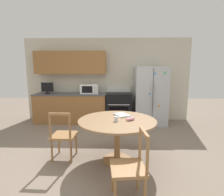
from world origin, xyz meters
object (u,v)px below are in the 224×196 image
(dining_chair_near, at_px, (130,168))
(microwave, at_px, (90,89))
(countertop_tv, at_px, (47,88))
(candle_glass, at_px, (116,119))
(oven_range, at_px, (119,108))
(dining_chair_left, at_px, (64,136))
(refrigerator, at_px, (150,96))

(dining_chair_near, bearing_deg, microwave, 10.55)
(countertop_tv, distance_m, candle_glass, 3.23)
(microwave, bearing_deg, oven_range, -3.95)
(microwave, distance_m, dining_chair_near, 3.54)
(countertop_tv, xyz_separation_m, dining_chair_left, (1.16, -2.27, -0.65))
(refrigerator, distance_m, countertop_tv, 3.14)
(microwave, xyz_separation_m, candle_glass, (0.83, -2.48, -0.25))
(oven_range, bearing_deg, refrigerator, -3.85)
(countertop_tv, height_order, dining_chair_near, countertop_tv)
(countertop_tv, relative_size, dining_chair_left, 0.40)
(oven_range, xyz_separation_m, dining_chair_left, (-1.03, -2.26, -0.03))
(microwave, bearing_deg, dining_chair_left, -93.18)
(refrigerator, distance_m, oven_range, 1.02)
(microwave, relative_size, candle_glass, 6.37)
(countertop_tv, xyz_separation_m, dining_chair_near, (2.29, -3.29, -0.65))
(refrigerator, xyz_separation_m, oven_range, (-0.94, 0.06, -0.39))
(refrigerator, relative_size, candle_glass, 20.07)
(dining_chair_near, xyz_separation_m, candle_glass, (-0.18, 0.87, 0.36))
(microwave, bearing_deg, countertop_tv, -177.47)
(refrigerator, relative_size, microwave, 3.15)
(refrigerator, xyz_separation_m, dining_chair_near, (-0.83, -3.22, -0.42))
(oven_range, height_order, candle_glass, oven_range)
(refrigerator, bearing_deg, dining_chair_left, -131.80)
(oven_range, bearing_deg, candle_glass, -91.71)
(dining_chair_left, distance_m, candle_glass, 1.03)
(refrigerator, height_order, oven_range, refrigerator)
(oven_range, relative_size, microwave, 1.98)
(refrigerator, bearing_deg, microwave, 176.10)
(oven_range, bearing_deg, microwave, 176.05)
(oven_range, xyz_separation_m, dining_chair_near, (0.11, -3.28, -0.03))
(oven_range, relative_size, dining_chair_left, 1.20)
(countertop_tv, bearing_deg, dining_chair_near, -55.07)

